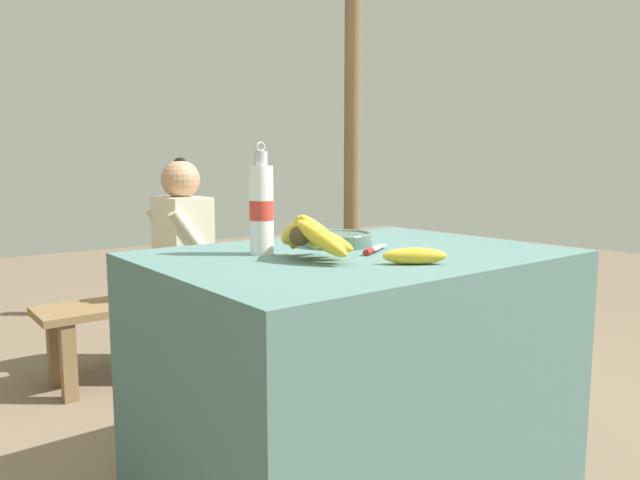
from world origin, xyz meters
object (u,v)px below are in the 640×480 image
(water_bottle, at_px, (261,208))
(banana_bunch_green, at_px, (292,266))
(serving_bowl, at_px, (338,239))
(knife, at_px, (372,250))
(loose_banana_front, at_px, (415,256))
(support_post_far, at_px, (352,128))
(seated_vendor, at_px, (175,251))
(wooden_bench, at_px, (213,299))
(banana_bunch_ripe, at_px, (311,235))

(water_bottle, relative_size, banana_bunch_green, 1.15)
(serving_bowl, height_order, knife, serving_bowl)
(knife, distance_m, banana_bunch_green, 1.65)
(serving_bowl, xyz_separation_m, knife, (-0.02, -0.19, -0.01))
(serving_bowl, xyz_separation_m, loose_banana_front, (-0.07, -0.41, -0.00))
(water_bottle, relative_size, knife, 1.87)
(support_post_far, bearing_deg, loose_banana_front, -126.99)
(loose_banana_front, height_order, seated_vendor, seated_vendor)
(wooden_bench, relative_size, banana_bunch_green, 5.97)
(support_post_far, bearing_deg, banana_bunch_ripe, -134.02)
(banana_bunch_ripe, height_order, loose_banana_front, banana_bunch_ripe)
(seated_vendor, relative_size, support_post_far, 0.42)
(serving_bowl, xyz_separation_m, banana_bunch_green, (0.69, 1.26, -0.34))
(wooden_bench, height_order, seated_vendor, seated_vendor)
(knife, relative_size, seated_vendor, 0.17)
(serving_bowl, height_order, support_post_far, support_post_far)
(banana_bunch_green, bearing_deg, knife, -116.23)
(water_bottle, bearing_deg, seated_vendor, 78.34)
(serving_bowl, distance_m, water_bottle, 0.32)
(loose_banana_front, relative_size, support_post_far, 0.07)
(banana_bunch_ripe, xyz_separation_m, banana_bunch_green, (0.94, 1.44, -0.39))
(knife, bearing_deg, serving_bowl, 52.83)
(serving_bowl, height_order, seated_vendor, seated_vendor)
(knife, relative_size, banana_bunch_green, 0.62)
(loose_banana_front, distance_m, wooden_bench, 1.75)
(banana_bunch_green, relative_size, support_post_far, 0.11)
(banana_bunch_ripe, distance_m, loose_banana_front, 0.30)
(knife, bearing_deg, water_bottle, 114.61)
(knife, relative_size, wooden_bench, 0.10)
(banana_bunch_ripe, bearing_deg, loose_banana_front, -51.91)
(banana_bunch_green, distance_m, support_post_far, 1.10)
(banana_bunch_ripe, height_order, support_post_far, support_post_far)
(knife, height_order, seated_vendor, seated_vendor)
(wooden_bench, bearing_deg, serving_bowl, -98.01)
(water_bottle, relative_size, support_post_far, 0.13)
(banana_bunch_ripe, xyz_separation_m, seated_vendor, (0.20, 1.41, -0.23))
(serving_bowl, bearing_deg, banana_bunch_ripe, -144.75)
(serving_bowl, relative_size, knife, 1.23)
(support_post_far, bearing_deg, wooden_bench, -169.24)
(knife, distance_m, seated_vendor, 1.43)
(seated_vendor, distance_m, support_post_far, 1.58)
(knife, relative_size, support_post_far, 0.07)
(serving_bowl, distance_m, knife, 0.19)
(wooden_bench, xyz_separation_m, seated_vendor, (-0.22, -0.03, 0.28))
(water_bottle, distance_m, banana_bunch_green, 1.67)
(seated_vendor, bearing_deg, water_bottle, 80.22)
(water_bottle, height_order, knife, water_bottle)
(seated_vendor, relative_size, banana_bunch_green, 3.69)
(banana_bunch_ripe, distance_m, knife, 0.24)
(serving_bowl, xyz_separation_m, wooden_bench, (0.18, 1.26, -0.46))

